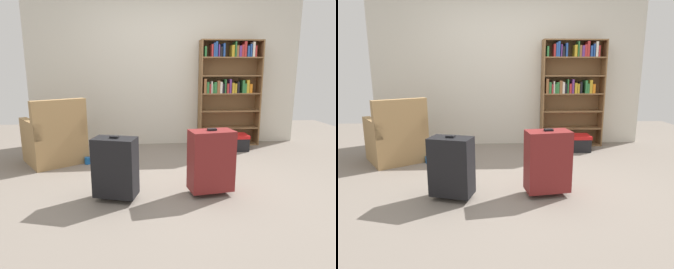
% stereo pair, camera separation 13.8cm
% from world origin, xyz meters
% --- Properties ---
extents(ground_plane, '(7.97, 7.97, 0.00)m').
position_xyz_m(ground_plane, '(0.00, 0.00, 0.00)').
color(ground_plane, slate).
extents(back_wall, '(4.55, 0.10, 2.60)m').
position_xyz_m(back_wall, '(0.00, 1.91, 1.30)').
color(back_wall, beige).
rests_on(back_wall, ground).
extents(bookshelf, '(1.02, 0.27, 1.75)m').
position_xyz_m(bookshelf, '(1.04, 1.73, 1.00)').
color(bookshelf, brown).
rests_on(bookshelf, ground).
extents(armchair, '(0.97, 0.97, 0.90)m').
position_xyz_m(armchair, '(-1.63, 0.93, 0.32)').
color(armchair, '#9E7A4C').
rests_on(armchair, ground).
extents(mug, '(0.12, 0.08, 0.10)m').
position_xyz_m(mug, '(-1.18, 0.80, 0.05)').
color(mug, '#1959A5').
rests_on(mug, ground).
extents(storage_box, '(0.41, 0.31, 0.26)m').
position_xyz_m(storage_box, '(1.06, 1.34, 0.14)').
color(storage_box, black).
rests_on(storage_box, ground).
extents(suitcase_black, '(0.46, 0.34, 0.65)m').
position_xyz_m(suitcase_black, '(-0.69, -0.40, 0.34)').
color(suitcase_black, black).
rests_on(suitcase_black, ground).
extents(suitcase_dark_red, '(0.48, 0.31, 0.70)m').
position_xyz_m(suitcase_dark_red, '(0.27, -0.33, 0.36)').
color(suitcase_dark_red, maroon).
rests_on(suitcase_dark_red, ground).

